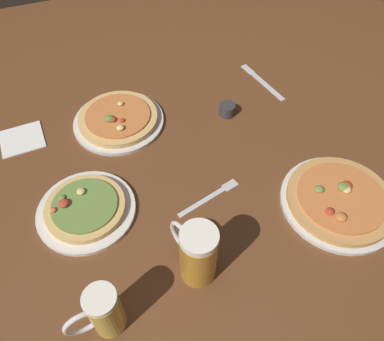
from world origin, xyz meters
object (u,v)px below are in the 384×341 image
at_px(beer_mug_dark, 103,312).
at_px(ramekin_sauce, 227,110).
at_px(pizza_plate_far, 118,119).
at_px(beer_mug_amber, 197,253).
at_px(pizza_plate_side, 86,209).
at_px(napkin_folded, 22,139).
at_px(fork_left, 210,197).
at_px(knife_right, 262,81).
at_px(pizza_plate_near, 340,200).

relative_size(beer_mug_dark, ramekin_sauce, 2.81).
height_order(pizza_plate_far, beer_mug_amber, beer_mug_amber).
bearing_deg(ramekin_sauce, pizza_plate_side, -156.93).
distance_m(beer_mug_dark, napkin_folded, 0.67).
relative_size(ramekin_sauce, fork_left, 0.26).
bearing_deg(beer_mug_dark, napkin_folded, 101.09).
bearing_deg(napkin_folded, knife_right, -0.89).
height_order(napkin_folded, fork_left, napkin_folded).
bearing_deg(pizza_plate_far, beer_mug_dark, -106.03).
height_order(beer_mug_dark, ramekin_sauce, beer_mug_dark).
distance_m(pizza_plate_near, beer_mug_amber, 0.44).
bearing_deg(fork_left, beer_mug_dark, -145.60).
xyz_separation_m(pizza_plate_side, knife_right, (0.70, 0.33, -0.01)).
xyz_separation_m(pizza_plate_side, fork_left, (0.33, -0.08, -0.01)).
distance_m(ramekin_sauce, napkin_folded, 0.66).
relative_size(beer_mug_amber, ramekin_sauce, 3.35).
height_order(beer_mug_amber, knife_right, beer_mug_amber).
distance_m(pizza_plate_near, fork_left, 0.35).
bearing_deg(napkin_folded, ramekin_sauce, -10.66).
xyz_separation_m(beer_mug_dark, knife_right, (0.71, 0.64, -0.07)).
bearing_deg(ramekin_sauce, knife_right, 30.01).
distance_m(pizza_plate_far, knife_right, 0.54).
relative_size(pizza_plate_near, pizza_plate_far, 1.08).
height_order(pizza_plate_side, beer_mug_amber, beer_mug_amber).
xyz_separation_m(beer_mug_amber, fork_left, (0.11, 0.19, -0.08)).
relative_size(pizza_plate_near, beer_mug_amber, 1.82).
relative_size(pizza_plate_far, fork_left, 1.47).
distance_m(pizza_plate_side, fork_left, 0.34).
xyz_separation_m(pizza_plate_near, pizza_plate_far, (-0.48, 0.53, -0.00)).
relative_size(beer_mug_amber, fork_left, 0.88).
height_order(pizza_plate_near, knife_right, pizza_plate_near).
height_order(pizza_plate_side, fork_left, pizza_plate_side).
bearing_deg(fork_left, beer_mug_amber, -121.13).
distance_m(fork_left, knife_right, 0.55).
height_order(ramekin_sauce, fork_left, ramekin_sauce).
xyz_separation_m(beer_mug_amber, ramekin_sauce, (0.30, 0.48, -0.07)).
bearing_deg(pizza_plate_far, pizza_plate_side, -118.49).
xyz_separation_m(pizza_plate_near, ramekin_sauce, (-0.14, 0.44, 0.00)).
bearing_deg(ramekin_sauce, beer_mug_dark, -134.82).
bearing_deg(knife_right, pizza_plate_far, -177.60).
bearing_deg(knife_right, pizza_plate_side, -154.98).
bearing_deg(pizza_plate_near, pizza_plate_side, 161.33).
xyz_separation_m(pizza_plate_near, napkin_folded, (-0.79, 0.56, -0.01)).
bearing_deg(knife_right, pizza_plate_near, -95.48).
height_order(pizza_plate_side, knife_right, pizza_plate_side).
distance_m(beer_mug_amber, napkin_folded, 0.70).
distance_m(napkin_folded, knife_right, 0.84).
bearing_deg(napkin_folded, pizza_plate_side, -67.98).
relative_size(pizza_plate_near, ramekin_sauce, 6.08).
relative_size(ramekin_sauce, knife_right, 0.22).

